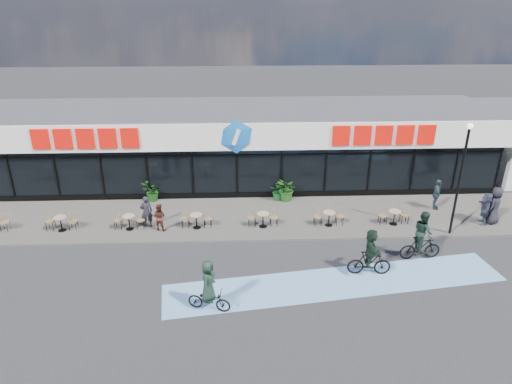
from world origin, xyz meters
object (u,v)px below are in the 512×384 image
potted_plant_mid (279,191)px  cyclist_b (422,239)px  lamp_post (461,171)px  pedestrian_b (437,194)px  pedestrian_c (495,206)px  patron_right (159,217)px  patron_left (146,211)px  cyclist_a (370,255)px  potted_plant_right (287,189)px  pedestrian_a (485,208)px  potted_plant_left (152,192)px

potted_plant_mid → cyclist_b: 8.56m
lamp_post → pedestrian_b: size_ratio=3.26×
pedestrian_c → pedestrian_b: bearing=-80.8°
pedestrian_b → cyclist_b: size_ratio=0.73×
patron_right → pedestrian_b: (14.54, 1.81, 0.15)m
patron_left → pedestrian_c: bearing=160.8°
potted_plant_mid → cyclist_a: bearing=-67.3°
potted_plant_right → pedestrian_c: bearing=-17.4°
pedestrian_a → pedestrian_c: bearing=114.8°
pedestrian_c → potted_plant_mid: bearing=-59.8°
cyclist_a → potted_plant_mid: bearing=112.7°
lamp_post → cyclist_b: 3.90m
pedestrian_a → potted_plant_left: bearing=-80.1°
potted_plant_right → pedestrian_b: 8.04m
lamp_post → potted_plant_mid: lamp_post is taller
potted_plant_left → cyclist_a: bearing=-36.5°
pedestrian_a → pedestrian_c: pedestrian_c is taller
pedestrian_a → cyclist_a: 8.15m
potted_plant_mid → pedestrian_c: bearing=-17.2°
lamp_post → pedestrian_b: lamp_post is taller
patron_left → pedestrian_a: (16.98, -0.36, 0.01)m
potted_plant_right → cyclist_b: (5.26, -6.24, 0.22)m
potted_plant_right → pedestrian_b: bearing=-10.1°
patron_left → pedestrian_b: size_ratio=0.97×
potted_plant_mid → cyclist_a: (3.13, -7.48, 0.33)m
patron_left → patron_right: 0.79m
potted_plant_left → lamp_post: bearing=-16.1°
pedestrian_b → potted_plant_left: bearing=102.5°
patron_right → cyclist_a: (9.30, -4.15, 0.15)m
lamp_post → potted_plant_mid: bearing=152.0°
patron_left → cyclist_b: size_ratio=0.71×
lamp_post → cyclist_a: bearing=-146.6°
cyclist_b → lamp_post: bearing=42.2°
potted_plant_left → patron_left: size_ratio=0.68×
pedestrian_a → potted_plant_mid: bearing=-87.0°
lamp_post → potted_plant_left: 15.99m
cyclist_b → pedestrian_a: bearing=34.6°
pedestrian_b → lamp_post: bearing=-168.7°
patron_right → pedestrian_c: bearing=-161.5°
lamp_post → cyclist_a: lamp_post is taller
potted_plant_left → patron_left: 3.09m
cyclist_b → cyclist_a: bearing=-156.4°
lamp_post → pedestrian_b: bearing=82.7°
lamp_post → pedestrian_c: bearing=20.9°
pedestrian_b → pedestrian_a: bearing=-116.8°
patron_right → potted_plant_mid: bearing=-133.3°
potted_plant_mid → patron_right: size_ratio=0.74×
patron_right → pedestrian_c: 16.77m
potted_plant_left → pedestrian_c: size_ratio=0.58×
pedestrian_c → patron_right: bearing=-42.4°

